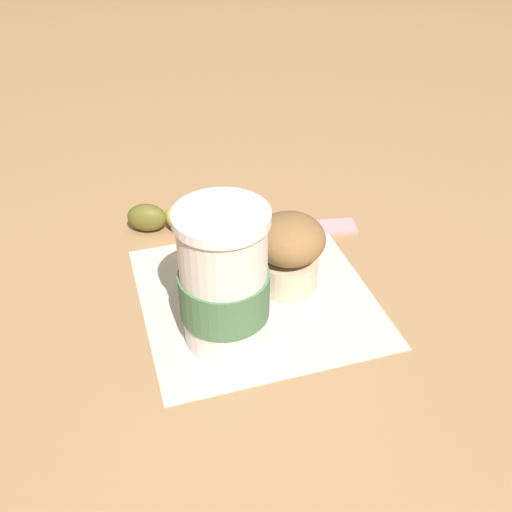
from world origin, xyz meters
TOP-DOWN VIEW (x-y plane):
  - ground_plane at (0.00, 0.00)m, footprint 3.00×3.00m
  - paper_napkin at (0.00, 0.00)m, footprint 0.29×0.29m
  - coffee_cup at (-0.06, 0.04)m, footprint 0.09×0.09m
  - muffin at (0.02, -0.04)m, footprint 0.08×0.08m
  - banana at (0.11, 0.06)m, footprint 0.13×0.15m
  - sugar_packet at (0.13, -0.12)m, footprint 0.03×0.05m

SIDE VIEW (x-z plane):
  - ground_plane at x=0.00m, z-range 0.00..0.00m
  - paper_napkin at x=0.00m, z-range 0.00..0.00m
  - sugar_packet at x=0.13m, z-range 0.00..0.01m
  - banana at x=0.11m, z-range 0.00..0.04m
  - muffin at x=0.02m, z-range 0.01..0.09m
  - coffee_cup at x=-0.06m, z-range 0.00..0.15m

